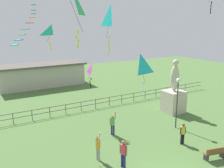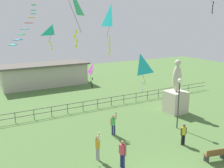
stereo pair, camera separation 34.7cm
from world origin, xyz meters
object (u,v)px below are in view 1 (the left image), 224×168
Objects in this scene: statue_monument at (174,96)px; kite_3 at (92,69)px; park_bench at (215,153)px; person_2 at (113,123)px; kite_2 at (52,32)px; kite_6 at (140,65)px; kite_7 at (111,17)px; person_3 at (123,152)px; lamppost at (178,92)px; person_0 at (98,146)px; kite_5 at (70,2)px; person_5 at (183,132)px.

kite_3 is (-8.11, 1.03, 3.20)m from statue_monument.
kite_3 is (-4.13, 8.94, 4.33)m from park_bench.
statue_monument reaches higher than person_2.
kite_2 is 0.74× the size of kite_6.
kite_2 is at bearing 131.96° from park_bench.
kite_6 is 0.70× the size of kite_7.
person_2 is 1.08× the size of person_3.
lamppost is 2.04× the size of kite_3.
kite_6 reaches higher than lamppost.
kite_6 reaches higher than statue_monument.
person_2 is at bearing 45.50° from person_0.
kite_5 is at bearing 164.54° from park_bench.
statue_monument is 2.97× the size of kite_2.
kite_5 is 5.44m from kite_7.
statue_monument is at bearing 22.04° from person_0.
person_5 is (3.49, -3.86, -0.04)m from person_2.
kite_2 is 6.26m from kite_5.
kite_7 is (-4.03, 3.19, 7.91)m from person_5.
kite_5 reaches higher than statue_monument.
kite_7 is (3.24, -2.55, 0.97)m from kite_2.
person_0 is at bearing 149.87° from park_bench.
kite_3 is at bearing 114.83° from park_bench.
person_2 is 7.92m from kite_7.
kite_2 reaches higher than person_5.
statue_monument is 3.31× the size of park_bench.
kite_3 reaches higher than lamppost.
lamppost is at bearing 21.67° from person_3.
person_2 reaches higher than park_bench.
lamppost is 2.14× the size of person_0.
statue_monument is 7.84m from person_2.
person_2 is at bearing 67.27° from person_3.
kite_7 is at bearing 39.62° from kite_5.
kite_7 is at bearing 44.01° from person_0.
lamppost is at bearing 14.99° from kite_5.
person_5 is 0.47× the size of kite_7.
person_3 is 0.85× the size of kite_3.
person_3 is at bearing -152.87° from kite_6.
person_2 is at bearing -169.23° from statue_monument.
person_0 is 6.85m from kite_3.
person_0 reaches higher than person_3.
person_0 is (-10.37, -4.20, -0.61)m from statue_monument.
person_3 is (-1.77, -4.23, 0.06)m from person_2.
kite_3 is (-0.43, 2.49, 3.85)m from person_2.
statue_monument is at bearing 63.28° from park_bench.
kite_2 is 6.69m from kite_6.
park_bench is 0.90× the size of kite_2.
statue_monument is 1.23× the size of lamppost.
lamppost is at bearing -130.47° from statue_monument.
park_bench is 0.67× the size of kite_6.
kite_5 is (-4.71, -4.12, 8.45)m from person_2.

